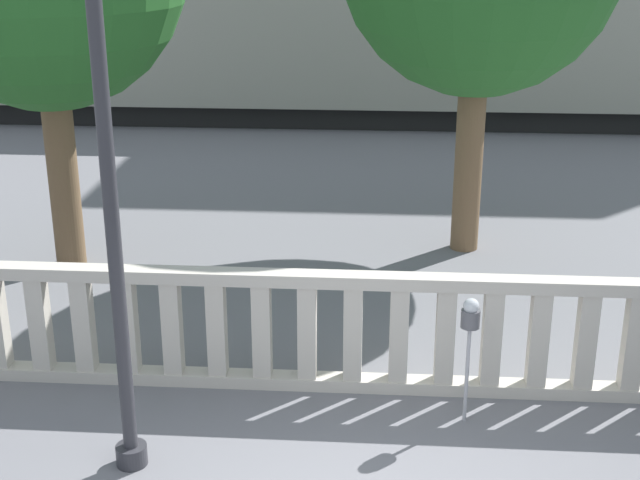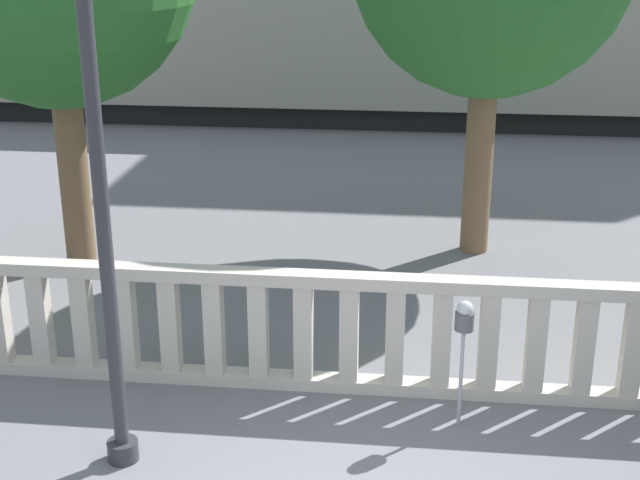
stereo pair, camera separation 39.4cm
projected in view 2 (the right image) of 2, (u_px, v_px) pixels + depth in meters
The scene contains 4 objects.
balustrade at pixel (372, 334), 9.60m from camera, with size 17.14×0.24×1.37m.
lamppost at pixel (93, 112), 7.43m from camera, with size 0.40×0.40×5.56m.
parking_meter at pixel (464, 324), 8.81m from camera, with size 0.19×0.19×1.38m.
train_near at pixel (522, 46), 21.82m from camera, with size 29.30×2.71×4.36m.
Camera 2 is at (0.41, -5.75, 4.91)m, focal length 50.00 mm.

